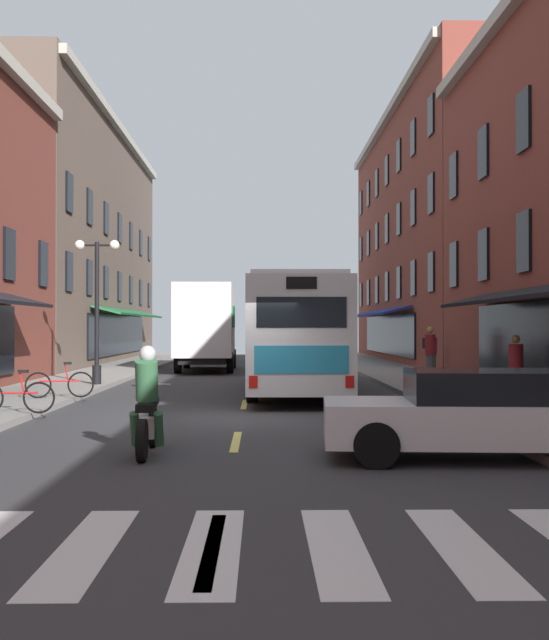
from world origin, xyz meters
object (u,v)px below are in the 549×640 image
pedestrian_mid (516,366)px  box_truck (207,327)px  pedestrian_near (430,352)px  sedan_mid (486,414)px  bicycle_near (14,396)px  sedan_near (214,350)px  street_lamp_twin (97,304)px  motorcycle_rider (148,408)px  transit_bus (294,334)px  bicycle_mid (60,384)px  pedestrian_far (432,353)px

pedestrian_mid → box_truck: bearing=139.2°
pedestrian_near → pedestrian_mid: pedestrian_near is taller
box_truck → sedan_mid: (5.73, -23.73, -1.26)m
box_truck → bicycle_near: (-2.73, -18.69, -1.43)m
sedan_near → street_lamp_twin: bearing=-97.4°
motorcycle_rider → sedan_mid: bearing=-6.1°
box_truck → pedestrian_mid: 17.85m
transit_bus → bicycle_mid: size_ratio=6.87×
bicycle_near → sedan_mid: bearing=-30.8°
pedestrian_mid → sedan_near: bearing=129.7°
sedan_mid → pedestrian_mid: 8.81m
box_truck → sedan_mid: 24.44m
transit_bus → sedan_near: transit_bus is taller
bicycle_mid → pedestrian_near: 12.70m
sedan_near → pedestrian_near: bearing=-64.6°
pedestrian_near → pedestrian_far: 2.93m
bicycle_mid → pedestrian_far: (11.57, 9.38, 0.48)m
bicycle_mid → pedestrian_near: pedestrian_near is taller
motorcycle_rider → street_lamp_twin: bearing=104.9°
box_truck → pedestrian_mid: box_truck is taller
transit_bus → sedan_near: 21.08m
transit_bus → sedan_near: (-3.66, 20.73, -1.08)m
pedestrian_mid → pedestrian_far: size_ratio=0.97×
box_truck → street_lamp_twin: 10.51m
bicycle_near → pedestrian_far: size_ratio=1.04×
transit_bus → pedestrian_far: transit_bus is taller
sedan_near → sedan_mid: sedan_mid is taller
sedan_near → pedestrian_near: size_ratio=2.40×
street_lamp_twin → box_truck: bearing=74.6°
motorcycle_rider → bicycle_near: bearing=127.3°
bicycle_mid → motorcycle_rider: bearing=-67.5°
pedestrian_far → pedestrian_near: bearing=141.8°
box_truck → sedan_mid: size_ratio=1.58×
pedestrian_far → motorcycle_rider: bearing=130.7°
sedan_near → pedestrian_far: (9.11, -14.83, 0.33)m
sedan_mid → pedestrian_mid: (3.10, 8.24, 0.29)m
bicycle_near → pedestrian_near: bearing=43.3°
sedan_mid → pedestrian_mid: size_ratio=2.94×
transit_bus → street_lamp_twin: size_ratio=2.54×
transit_bus → motorcycle_rider: transit_bus is taller
motorcycle_rider → street_lamp_twin: size_ratio=0.45×
sedan_near → pedestrian_mid: (9.08, -24.74, 0.30)m
box_truck → pedestrian_far: bearing=-32.2°
pedestrian_far → sedan_near: bearing=7.1°
pedestrian_near → street_lamp_twin: size_ratio=0.40×
pedestrian_near → bicycle_near: bearing=27.2°
sedan_mid → bicycle_near: bearing=149.2°
pedestrian_mid → pedestrian_far: (0.03, 9.91, 0.02)m
transit_bus → motorcycle_rider: 12.06m
bicycle_mid → pedestrian_mid: pedestrian_mid is taller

